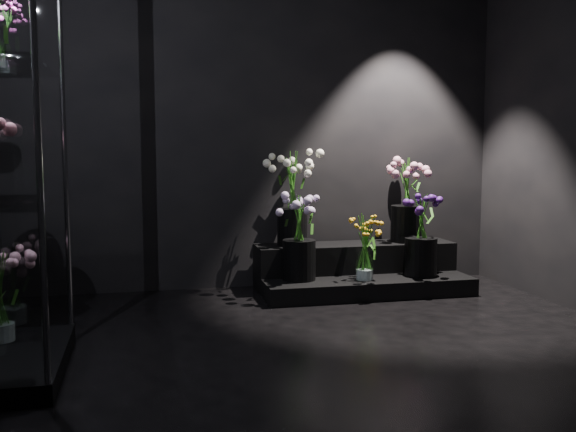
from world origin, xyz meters
name	(u,v)px	position (x,y,z in m)	size (l,w,h in m)	color
floor	(331,363)	(0.00, 0.00, 0.00)	(4.00, 4.00, 0.00)	black
wall_back	(261,116)	(0.00, 2.00, 1.40)	(4.00, 4.00, 0.00)	black
display_riser	(359,271)	(0.74, 1.67, 0.15)	(1.64, 0.73, 0.36)	black
bouquet_orange_bells	(365,247)	(0.69, 1.40, 0.39)	(0.34, 0.34, 0.50)	white
bouquet_lilac	(299,232)	(0.20, 1.52, 0.50)	(0.38, 0.38, 0.65)	black
bouquet_purple	(421,232)	(1.18, 1.46, 0.48)	(0.40, 0.40, 0.65)	black
bouquet_cream_roses	(292,192)	(0.22, 1.80, 0.79)	(0.42, 0.42, 0.75)	black
bouquet_pink_roses	(407,195)	(1.18, 1.77, 0.75)	(0.42, 0.42, 0.69)	black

